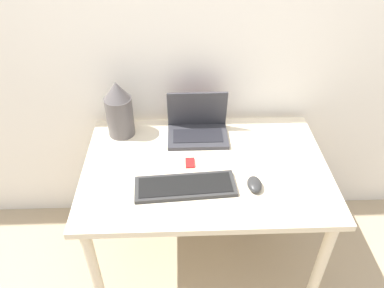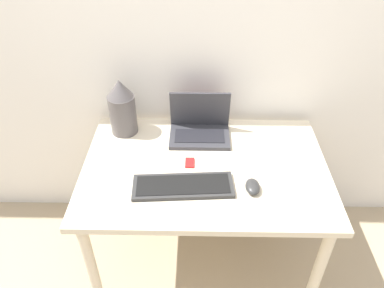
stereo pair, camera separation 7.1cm
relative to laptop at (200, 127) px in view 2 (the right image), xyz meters
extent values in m
cube|color=white|center=(0.03, 0.20, 0.49)|extent=(6.00, 0.05, 2.50)
cube|color=beige|center=(0.03, -0.24, -0.06)|extent=(1.12, 0.75, 0.03)
cylinder|color=beige|center=(-0.48, -0.56, -0.42)|extent=(0.05, 0.05, 0.68)
cylinder|color=beige|center=(0.53, -0.56, -0.42)|extent=(0.05, 0.05, 0.68)
cylinder|color=beige|center=(-0.48, 0.08, -0.42)|extent=(0.05, 0.05, 0.68)
cylinder|color=beige|center=(0.53, 0.08, -0.42)|extent=(0.05, 0.05, 0.68)
cube|color=#333338|center=(0.00, -0.03, -0.04)|extent=(0.30, 0.20, 0.02)
cube|color=black|center=(0.00, -0.04, -0.03)|extent=(0.24, 0.11, 0.00)
cube|color=#333338|center=(0.00, 0.05, 0.07)|extent=(0.30, 0.04, 0.20)
cube|color=black|center=(0.00, 0.06, 0.07)|extent=(0.26, 0.03, 0.17)
cube|color=#2D2D2D|center=(-0.07, -0.38, -0.04)|extent=(0.44, 0.18, 0.02)
cube|color=black|center=(-0.07, -0.38, -0.03)|extent=(0.40, 0.15, 0.00)
ellipsoid|color=#2D2D2D|center=(0.23, -0.39, -0.03)|extent=(0.06, 0.10, 0.04)
cylinder|color=#514C4C|center=(-0.38, 0.03, 0.05)|extent=(0.13, 0.13, 0.21)
cone|color=#514C4C|center=(-0.38, 0.03, 0.20)|extent=(0.13, 0.13, 0.09)
cube|color=red|center=(-0.05, -0.23, -0.04)|extent=(0.04, 0.07, 0.01)
camera|label=1|loc=(-0.08, -1.53, 1.08)|focal=35.00mm
camera|label=2|loc=(-0.01, -1.53, 1.08)|focal=35.00mm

